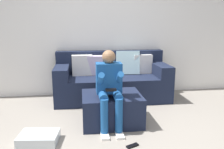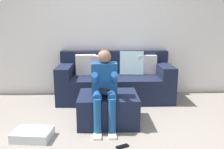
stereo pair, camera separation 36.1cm
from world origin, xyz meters
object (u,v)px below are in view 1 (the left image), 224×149
person_seated (110,85)px  remote_near_ottoman (132,146)px  couch_sectional (112,81)px  storage_bin (39,138)px  ottoman (112,108)px

person_seated → remote_near_ottoman: 0.83m
couch_sectional → person_seated: (-0.20, -1.26, 0.26)m
person_seated → storage_bin: (-0.90, -0.29, -0.55)m
couch_sectional → ottoman: (-0.15, -1.09, -0.13)m
person_seated → ottoman: bearing=73.7°
remote_near_ottoman → person_seated: bearing=84.9°
couch_sectional → remote_near_ottoman: 1.84m
ottoman → couch_sectional: bearing=82.1°
person_seated → storage_bin: size_ratio=2.31×
couch_sectional → person_seated: size_ratio=1.96×
storage_bin → remote_near_ottoman: bearing=-13.0°
couch_sectional → ottoman: size_ratio=2.50×
storage_bin → remote_near_ottoman: (1.10, -0.25, -0.04)m
ottoman → person_seated: person_seated is taller
ottoman → person_seated: bearing=-106.3°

